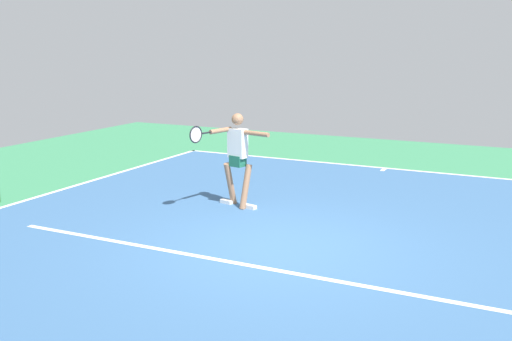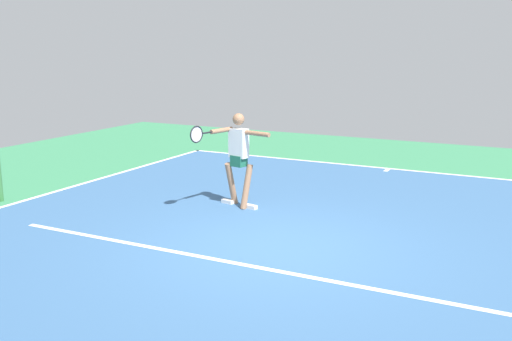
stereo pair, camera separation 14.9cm
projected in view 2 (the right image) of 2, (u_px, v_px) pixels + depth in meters
The scene contains 7 objects.
ground_plane at pixel (277, 248), 8.57m from camera, with size 21.05×21.05×0.00m, color #388456.
court_surface at pixel (277, 248), 8.57m from camera, with size 10.79×12.58×0.00m, color #38608E.
court_line_baseline_near at pixel (389, 168), 14.00m from camera, with size 10.79×0.10×0.01m, color white.
court_line_sideline_right at pixel (15, 203), 10.94m from camera, with size 0.10×12.58×0.01m, color white.
court_line_service at pixel (251, 266), 7.85m from camera, with size 8.09×0.10×0.01m, color white.
court_line_centre_mark at pixel (387, 170), 13.83m from camera, with size 0.10×0.30×0.01m, color white.
tennis_player at pixel (238, 154), 10.54m from camera, with size 1.08×1.16×1.70m.
Camera 2 is at (-3.43, 7.39, 2.88)m, focal length 41.69 mm.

